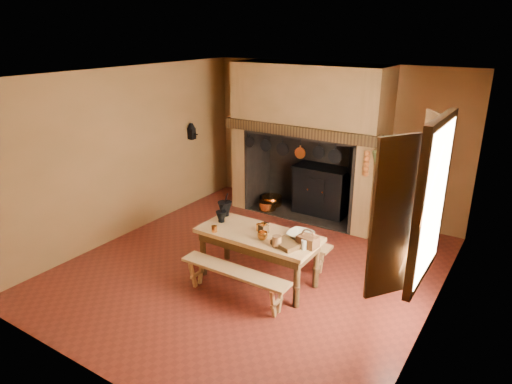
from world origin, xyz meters
TOP-DOWN VIEW (x-y plane):
  - floor at (0.00, 0.00)m, footprint 5.50×5.50m
  - ceiling at (0.00, 0.00)m, footprint 5.50×5.50m
  - back_wall at (0.00, 2.75)m, footprint 5.00×0.02m
  - wall_left at (-2.50, 0.00)m, footprint 0.02×5.50m
  - wall_right at (2.50, 0.00)m, footprint 0.02×5.50m
  - wall_front at (0.00, -2.75)m, footprint 5.00×0.02m
  - chimney_breast at (-0.30, 2.31)m, footprint 2.95×0.96m
  - iron_range at (-0.04, 2.45)m, footprint 1.12×0.55m
  - hearth_pans at (-1.05, 2.22)m, footprint 0.51×0.62m
  - hanging_pans at (-0.34, 1.81)m, footprint 1.92×0.29m
  - onion_string at (1.00, 1.79)m, footprint 0.12×0.10m
  - herb_bunch at (1.18, 1.79)m, footprint 0.20×0.20m
  - window at (2.35, -0.40)m, footprint 0.39×1.75m
  - wall_coffee_mill at (-2.42, 1.55)m, footprint 0.23×0.16m
  - work_table at (0.27, -0.27)m, footprint 1.70×0.76m
  - bench_front at (0.27, -0.84)m, footprint 1.57×0.27m
  - bench_back at (0.27, 0.33)m, footprint 1.60×0.28m
  - mortar_large at (-0.48, -0.02)m, footprint 0.21×0.21m
  - mortar_small at (-0.39, -0.24)m, footprint 0.16×0.16m
  - coffee_grinder at (0.32, -0.21)m, footprint 0.16×0.14m
  - brass_mug_a at (-0.26, -0.56)m, footprint 0.10×0.10m
  - brass_mug_b at (0.23, -0.19)m, footprint 0.10×0.10m
  - mixing_bowl at (0.82, -0.10)m, footprint 0.35×0.35m
  - stoneware_crock at (0.68, -0.49)m, footprint 0.12×0.12m
  - glass_jar at (1.01, -0.37)m, footprint 0.08×0.08m
  - wicker_basket at (1.01, -0.27)m, footprint 0.27×0.21m
  - wooden_tray at (0.78, -0.41)m, footprint 0.41×0.35m
  - brass_cup at (0.42, -0.41)m, footprint 0.17×0.17m

SIDE VIEW (x-z plane):
  - floor at x=0.00m, z-range 0.00..0.00m
  - hearth_pans at x=-1.05m, z-range -0.01..0.19m
  - bench_front at x=0.27m, z-range 0.11..0.55m
  - bench_back at x=0.27m, z-range 0.11..0.56m
  - iron_range at x=-0.04m, z-range -0.32..1.28m
  - work_table at x=0.27m, z-range 0.25..0.99m
  - wooden_tray at x=0.78m, z-range 0.74..0.80m
  - mixing_bowl at x=0.82m, z-range 0.74..0.82m
  - brass_mug_a at x=-0.26m, z-range 0.74..0.82m
  - brass_mug_b at x=0.23m, z-range 0.74..0.83m
  - brass_cup at x=0.42m, z-range 0.74..0.84m
  - glass_jar at x=1.01m, z-range 0.74..0.86m
  - coffee_grinder at x=0.32m, z-range 0.71..0.89m
  - stoneware_crock at x=0.68m, z-range 0.74..0.88m
  - wicker_basket at x=1.01m, z-range 0.69..0.94m
  - mortar_small at x=-0.39m, z-range 0.69..0.96m
  - mortar_large at x=-0.48m, z-range 0.67..1.04m
  - onion_string at x=1.00m, z-range 1.10..1.56m
  - hanging_pans at x=-0.34m, z-range 1.23..1.50m
  - herb_bunch at x=1.18m, z-range 1.21..1.56m
  - back_wall at x=0.00m, z-range 0.00..2.80m
  - wall_left at x=-2.50m, z-range 0.00..2.80m
  - wall_right at x=2.50m, z-range 0.00..2.80m
  - wall_front at x=0.00m, z-range 0.00..2.80m
  - wall_coffee_mill at x=-2.42m, z-range 1.36..1.67m
  - window at x=2.35m, z-range 0.82..2.58m
  - chimney_breast at x=-0.30m, z-range 0.41..3.21m
  - ceiling at x=0.00m, z-range 2.80..2.80m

